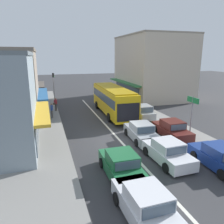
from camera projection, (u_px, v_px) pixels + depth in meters
The scene contains 18 objects.
ground_plane at pixel (120, 141), 17.98m from camera, with size 140.00×140.00×0.00m, color #353538.
lane_centre_line at pixel (107, 126), 21.67m from camera, with size 0.20×28.00×0.01m, color silver.
sidewalk_left at pixel (35, 126), 21.56m from camera, with size 5.20×44.00×0.14m, color gray.
kerb_right at pixel (153, 116), 25.29m from camera, with size 2.80×44.00×0.12m, color gray.
shopfront_far_end at pixel (10, 77), 30.61m from camera, with size 8.21×8.06×7.84m.
building_right_far at pixel (152, 67), 35.80m from camera, with size 9.97×12.57×9.99m.
city_bus at pixel (113, 99), 25.74m from camera, with size 2.96×10.92×3.23m.
sedan_behind_bus_mid at pixel (141, 132), 18.01m from camera, with size 2.05×4.28×1.47m.
sedan_queue_far_back at pixel (167, 152), 14.30m from camera, with size 2.01×4.26×1.47m.
sedan_queue_gap_filler at pixel (121, 165), 12.54m from camera, with size 1.93×4.22×1.47m.
sedan_adjacent_lane_trail at pixel (146, 206), 9.17m from camera, with size 1.97×4.24×1.47m.
parked_sedan_kerb_front at pixel (219, 157), 13.53m from camera, with size 2.00×4.25×1.47m.
parked_sedan_kerb_second at pixel (172, 129), 18.70m from camera, with size 1.96×4.23×1.47m.
parked_hatchback_kerb_third at pixel (142, 112), 24.30m from camera, with size 1.86×3.72×1.54m.
traffic_light_downstreet at pixel (53, 82), 34.48m from camera, with size 0.33×0.24×4.20m.
directional_road_sign at pixel (192, 107), 17.87m from camera, with size 0.10×1.40×3.60m.
pedestrian_with_handbag_near at pixel (55, 103), 27.03m from camera, with size 0.51×0.59×1.63m.
pedestrian_browsing_midblock at pixel (52, 109), 24.02m from camera, with size 0.28×0.56×1.63m.
Camera 1 is at (-5.62, -15.87, 6.76)m, focal length 35.00 mm.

